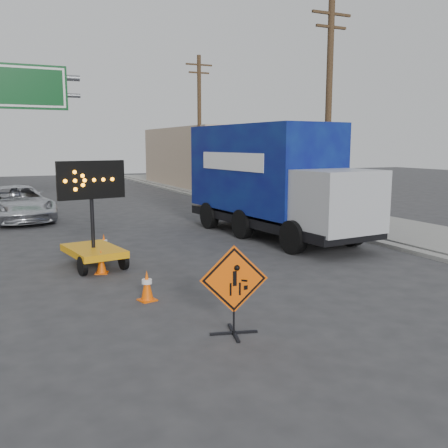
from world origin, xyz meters
TOP-DOWN VIEW (x-y plane):
  - ground at (0.00, 0.00)m, footprint 100.00×100.00m
  - curb_right at (7.20, 15.00)m, footprint 0.40×60.00m
  - sidewalk_right at (9.50, 15.00)m, footprint 4.00×60.00m
  - building_right_far at (13.00, 30.00)m, footprint 10.00×14.00m
  - utility_pole_near at (8.00, 10.00)m, footprint 1.80×0.26m
  - utility_pole_far at (8.00, 24.00)m, footprint 1.80×0.26m
  - construction_sign at (-0.78, 0.60)m, footprint 1.18×0.84m
  - arrow_board at (-2.13, 6.58)m, footprint 1.82×2.21m
  - pickup_truck at (-3.64, 16.51)m, footprint 3.15×5.77m
  - box_truck at (4.66, 8.72)m, footprint 3.29×8.67m
  - cone_a at (-1.64, 3.10)m, footprint 0.41×0.41m
  - cone_b at (-2.08, 5.82)m, footprint 0.41×0.41m
  - cone_c at (-1.56, 8.07)m, footprint 0.41×0.41m

SIDE VIEW (x-z plane):
  - ground at x=0.00m, z-range 0.00..0.00m
  - curb_right at x=7.20m, z-range 0.00..0.12m
  - sidewalk_right at x=9.50m, z-range 0.00..0.15m
  - cone_b at x=-2.08m, z-range 0.00..0.64m
  - cone_c at x=-1.56m, z-range 0.00..0.64m
  - cone_a at x=-1.64m, z-range 0.00..0.67m
  - arrow_board at x=-2.13m, z-range -0.80..2.10m
  - pickup_truck at x=-3.64m, z-range 0.00..1.53m
  - construction_sign at x=-0.78m, z-range 0.05..1.65m
  - box_truck at x=4.66m, z-range -0.19..3.84m
  - building_right_far at x=13.00m, z-range 0.00..4.60m
  - utility_pole_near at x=8.00m, z-range 0.18..9.18m
  - utility_pole_far at x=8.00m, z-range 0.18..9.18m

